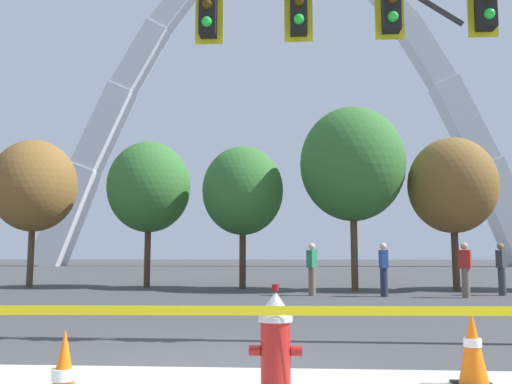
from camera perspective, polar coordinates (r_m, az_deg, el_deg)
ground_plane at (r=5.85m, az=-5.65°, el=-19.00°), size 240.00×240.00×0.00m
fire_hydrant at (r=4.82m, az=2.10°, el=-16.05°), size 0.46×0.48×0.99m
caution_tape_barrier at (r=4.65m, az=2.98°, el=-14.63°), size 6.07×0.31×0.86m
traffic_cone_by_hydrant at (r=4.19m, az=-19.90°, el=-18.63°), size 0.36×0.36×0.73m
traffic_cone_mid_sidewalk at (r=5.69m, az=22.16°, el=-15.23°), size 0.36×0.36×0.73m
traffic_signal_gantry at (r=8.66m, az=17.17°, el=14.98°), size 7.82×0.44×6.00m
monument_arch at (r=57.83m, az=2.60°, el=8.90°), size 52.73×2.99×37.96m
tree_far_left at (r=22.50m, az=-22.64°, el=0.61°), size 3.26×3.26×5.70m
tree_left_mid at (r=21.16m, az=-11.37°, el=0.52°), size 3.22×3.22×5.63m
tree_center_left at (r=19.88m, az=-1.42°, el=0.12°), size 3.01×3.01×5.27m
tree_center_right at (r=19.23m, az=10.27°, el=2.95°), size 3.70×3.70×6.47m
tree_right_mid at (r=19.82m, az=20.25°, el=0.66°), size 3.04×3.04×5.32m
pedestrian_walking_left at (r=16.50m, az=13.50°, el=-8.00°), size 0.23×0.36×1.59m
pedestrian_standing_center at (r=16.76m, az=21.46°, el=-7.70°), size 0.39×0.35×1.59m
pedestrian_walking_right at (r=18.17m, az=24.77°, el=-7.44°), size 0.38×0.39×1.59m
pedestrian_near_trees at (r=16.53m, az=6.01°, el=-8.14°), size 0.35×0.39×1.59m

